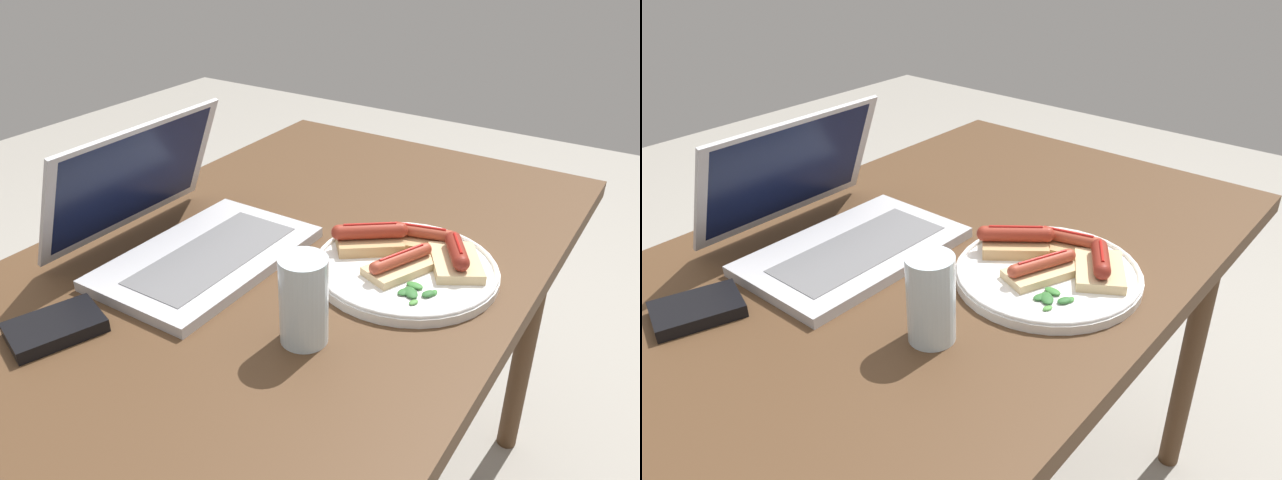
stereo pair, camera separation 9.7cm
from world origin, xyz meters
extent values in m
cube|color=#4C331E|center=(0.00, 0.00, 0.73)|extent=(1.19, 0.78, 0.04)
cylinder|color=#4C331E|center=(0.51, 0.31, 0.35)|extent=(0.05, 0.05, 0.71)
cylinder|color=#4C331E|center=(0.51, -0.31, 0.35)|extent=(0.05, 0.05, 0.71)
cube|color=#B7B7BC|center=(-0.12, 0.10, 0.75)|extent=(0.35, 0.22, 0.02)
cube|color=slate|center=(-0.12, 0.08, 0.76)|extent=(0.29, 0.12, 0.00)
cube|color=#B7B7BC|center=(-0.12, 0.25, 0.86)|extent=(0.35, 0.09, 0.20)
cube|color=#0C1433|center=(-0.12, 0.25, 0.86)|extent=(0.32, 0.07, 0.17)
cylinder|color=white|center=(0.03, -0.19, 0.75)|extent=(0.29, 0.29, 0.01)
torus|color=white|center=(0.03, -0.19, 0.76)|extent=(0.29, 0.29, 0.01)
cube|color=#D6B784|center=(0.01, -0.19, 0.76)|extent=(0.13, 0.10, 0.01)
cylinder|color=#9E3D28|center=(0.01, -0.19, 0.78)|extent=(0.10, 0.06, 0.02)
sphere|color=#9E3D28|center=(0.06, -0.21, 0.78)|extent=(0.02, 0.02, 0.02)
sphere|color=#9E3D28|center=(-0.04, -0.17, 0.78)|extent=(0.02, 0.02, 0.02)
cylinder|color=red|center=(0.01, -0.19, 0.79)|extent=(0.08, 0.04, 0.01)
cube|color=tan|center=(0.05, -0.12, 0.77)|extent=(0.12, 0.13, 0.02)
cylinder|color=maroon|center=(0.05, -0.12, 0.79)|extent=(0.08, 0.10, 0.03)
sphere|color=maroon|center=(0.08, -0.16, 0.79)|extent=(0.03, 0.03, 0.03)
sphere|color=maroon|center=(0.02, -0.08, 0.79)|extent=(0.03, 0.03, 0.03)
cylinder|color=red|center=(0.05, -0.12, 0.80)|extent=(0.06, 0.07, 0.01)
cube|color=tan|center=(0.10, -0.18, 0.76)|extent=(0.09, 0.12, 0.01)
cylinder|color=#9E3D28|center=(0.10, -0.18, 0.78)|extent=(0.04, 0.10, 0.02)
sphere|color=#9E3D28|center=(0.09, -0.13, 0.78)|extent=(0.02, 0.02, 0.02)
sphere|color=#9E3D28|center=(0.12, -0.23, 0.78)|extent=(0.02, 0.02, 0.02)
cylinder|color=red|center=(0.10, -0.18, 0.79)|extent=(0.03, 0.08, 0.01)
cube|color=#D6B784|center=(0.07, -0.26, 0.77)|extent=(0.13, 0.12, 0.02)
cylinder|color=maroon|center=(0.07, -0.26, 0.79)|extent=(0.08, 0.06, 0.03)
sphere|color=maroon|center=(0.10, -0.24, 0.79)|extent=(0.03, 0.03, 0.03)
sphere|color=maroon|center=(0.04, -0.28, 0.79)|extent=(0.03, 0.03, 0.03)
cylinder|color=red|center=(0.07, -0.26, 0.80)|extent=(0.06, 0.04, 0.00)
ellipsoid|color=#2D662D|center=(-0.04, -0.24, 0.76)|extent=(0.04, 0.04, 0.01)
ellipsoid|color=#2D662D|center=(-0.03, -0.26, 0.76)|extent=(0.03, 0.02, 0.01)
ellipsoid|color=#2D662D|center=(-0.04, -0.23, 0.76)|extent=(0.03, 0.03, 0.01)
ellipsoid|color=#4C8E3D|center=(-0.06, -0.25, 0.76)|extent=(0.02, 0.01, 0.00)
ellipsoid|color=#387A33|center=(-0.02, -0.23, 0.76)|extent=(0.02, 0.03, 0.01)
ellipsoid|color=#387A33|center=(-0.02, -0.26, 0.76)|extent=(0.02, 0.01, 0.00)
ellipsoid|color=#709E4C|center=(-0.02, -0.23, 0.76)|extent=(0.02, 0.02, 0.01)
cylinder|color=silver|center=(-0.20, -0.15, 0.81)|extent=(0.07, 0.07, 0.13)
cube|color=black|center=(-0.38, 0.14, 0.75)|extent=(0.14, 0.12, 0.02)
camera|label=1|loc=(-0.76, -0.54, 1.27)|focal=35.00mm
camera|label=2|loc=(-0.71, -0.62, 1.27)|focal=35.00mm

